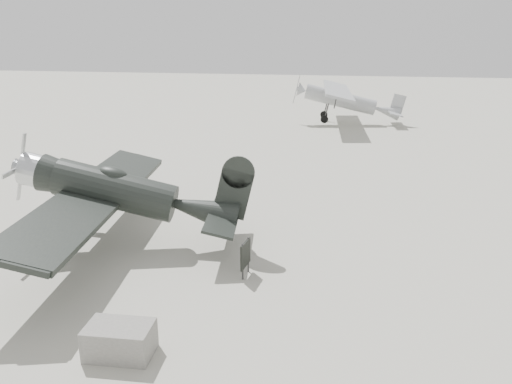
% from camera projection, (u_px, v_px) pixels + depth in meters
% --- Properties ---
extents(ground, '(160.00, 160.00, 0.00)m').
position_uv_depth(ground, '(250.00, 249.00, 17.48)').
color(ground, '#999788').
rests_on(ground, ground).
extents(lowwing_monoplane, '(8.14, 11.36, 3.65)m').
position_uv_depth(lowwing_monoplane, '(127.00, 194.00, 17.22)').
color(lowwing_monoplane, black).
rests_on(lowwing_monoplane, ground).
extents(highwing_monoplane, '(8.96, 12.62, 3.57)m').
position_uv_depth(highwing_monoplane, '(345.00, 97.00, 41.43)').
color(highwing_monoplane, '#96989B').
rests_on(highwing_monoplane, ground).
extents(equipment_block, '(1.59, 1.06, 0.77)m').
position_uv_depth(equipment_block, '(120.00, 340.00, 11.59)').
color(equipment_block, slate).
rests_on(equipment_block, ground).
extents(sign_board, '(0.14, 0.81, 1.18)m').
position_uv_depth(sign_board, '(245.00, 255.00, 15.34)').
color(sign_board, '#333333').
rests_on(sign_board, ground).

